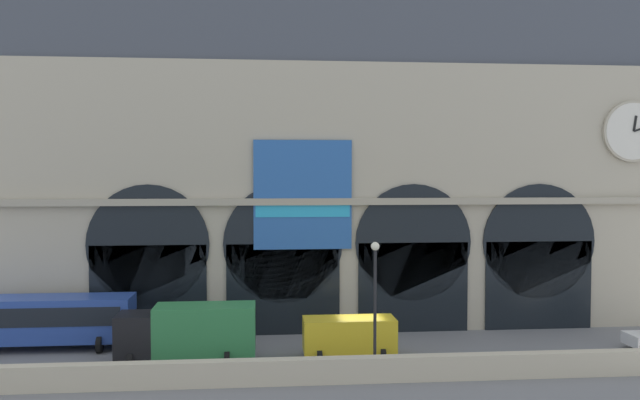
# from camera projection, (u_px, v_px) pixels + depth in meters

# --- Properties ---
(ground_plane) EXTENTS (200.00, 200.00, 0.00)m
(ground_plane) POSITION_uv_depth(u_px,v_px,m) (360.00, 354.00, 36.34)
(ground_plane) COLOR slate
(quay_parapet_wall) EXTENTS (90.00, 0.70, 1.26)m
(quay_parapet_wall) POSITION_uv_depth(u_px,v_px,m) (375.00, 369.00, 31.52)
(quay_parapet_wall) COLOR beige
(quay_parapet_wall) RESTS_ON ground
(station_building) EXTENTS (44.24, 4.54, 22.55)m
(station_building) POSITION_uv_depth(u_px,v_px,m) (345.00, 167.00, 42.96)
(station_building) COLOR #B2A891
(station_building) RESTS_ON ground
(bus_west) EXTENTS (11.00, 3.25, 3.10)m
(bus_west) POSITION_uv_depth(u_px,v_px,m) (37.00, 319.00, 37.34)
(bus_west) COLOR #28479E
(bus_west) RESTS_ON ground
(box_truck_midwest) EXTENTS (7.50, 2.91, 3.12)m
(box_truck_midwest) POSITION_uv_depth(u_px,v_px,m) (189.00, 331.00, 34.89)
(box_truck_midwest) COLOR black
(box_truck_midwest) RESTS_ON ground
(van_center) EXTENTS (5.20, 2.48, 2.20)m
(van_center) POSITION_uv_depth(u_px,v_px,m) (349.00, 335.00, 35.86)
(van_center) COLOR gold
(van_center) RESTS_ON ground
(street_lamp_quayside) EXTENTS (0.44, 0.44, 6.90)m
(street_lamp_quayside) POSITION_uv_depth(u_px,v_px,m) (375.00, 291.00, 32.17)
(street_lamp_quayside) COLOR black
(street_lamp_quayside) RESTS_ON ground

